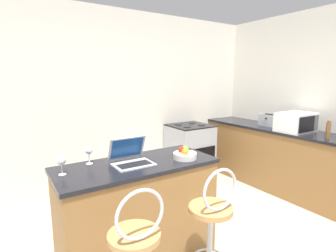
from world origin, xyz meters
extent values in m
cube|color=silver|center=(0.00, 2.28, 1.30)|extent=(12.00, 0.06, 2.60)
cube|color=olive|center=(-0.38, 0.69, 0.44)|extent=(1.36, 0.57, 0.89)
cube|color=black|center=(-0.38, 0.69, 0.91)|extent=(1.39, 0.60, 0.03)
cube|color=olive|center=(2.11, 0.88, 0.44)|extent=(0.59, 2.75, 0.89)
cube|color=black|center=(2.11, 0.88, 0.91)|extent=(0.62, 2.78, 0.03)
cylinder|color=#B7844C|center=(-0.70, 0.09, 0.67)|extent=(0.34, 0.34, 0.04)
torus|color=silver|center=(-0.70, -0.01, 0.86)|extent=(0.32, 0.02, 0.32)
cylinder|color=silver|center=(-0.06, 0.09, 0.33)|extent=(0.04, 0.04, 0.65)
cylinder|color=#B7844C|center=(-0.06, 0.09, 0.67)|extent=(0.34, 0.34, 0.04)
torus|color=silver|center=(-0.06, -0.01, 0.86)|extent=(0.32, 0.02, 0.32)
cube|color=#B7BABF|center=(-0.43, 0.66, 0.93)|extent=(0.33, 0.23, 0.01)
cube|color=black|center=(-0.43, 0.64, 0.94)|extent=(0.28, 0.13, 0.00)
cube|color=#B7BABF|center=(-0.43, 0.79, 1.04)|extent=(0.33, 0.09, 0.21)
cube|color=#19478C|center=(-0.43, 0.78, 1.05)|extent=(0.29, 0.08, 0.18)
cube|color=white|center=(2.07, 0.75, 1.06)|extent=(0.50, 0.36, 0.26)
cube|color=black|center=(2.03, 0.56, 1.06)|extent=(0.35, 0.01, 0.21)
cube|color=#4C4C51|center=(2.25, 0.56, 1.06)|extent=(0.10, 0.01, 0.21)
cube|color=#9EA3A8|center=(2.13, 1.21, 1.01)|extent=(0.16, 0.30, 0.18)
cube|color=black|center=(2.10, 1.21, 1.10)|extent=(0.04, 0.21, 0.00)
cube|color=black|center=(2.17, 1.21, 1.10)|extent=(0.04, 0.21, 0.00)
cube|color=black|center=(2.04, 1.21, 1.05)|extent=(0.02, 0.02, 0.02)
cube|color=#9EA3A8|center=(1.16, 1.94, 0.45)|extent=(0.62, 0.59, 0.90)
cube|color=black|center=(1.16, 1.64, 0.42)|extent=(0.53, 0.01, 0.41)
cube|color=black|center=(1.16, 1.94, 0.91)|extent=(0.62, 0.59, 0.02)
cylinder|color=black|center=(1.02, 1.82, 0.93)|extent=(0.11, 0.11, 0.01)
cylinder|color=black|center=(1.29, 1.82, 0.93)|extent=(0.11, 0.11, 0.01)
cylinder|color=black|center=(1.02, 2.05, 0.93)|extent=(0.11, 0.11, 0.01)
cylinder|color=black|center=(1.29, 2.05, 0.93)|extent=(0.11, 0.11, 0.01)
cylinder|color=silver|center=(0.05, 0.57, 0.95)|extent=(0.21, 0.21, 0.05)
sphere|color=red|center=(0.04, 0.61, 1.00)|extent=(0.07, 0.07, 0.07)
sphere|color=orange|center=(0.02, 0.54, 1.00)|extent=(0.06, 0.06, 0.06)
sphere|color=#66B233|center=(0.07, 0.60, 1.00)|extent=(0.07, 0.07, 0.07)
cylinder|color=silver|center=(-0.74, 0.89, 0.93)|extent=(0.06, 0.06, 0.00)
cylinder|color=silver|center=(-0.74, 0.89, 0.97)|extent=(0.01, 0.01, 0.09)
sphere|color=silver|center=(-0.74, 0.89, 1.05)|extent=(0.07, 0.07, 0.07)
cylinder|color=silver|center=(-0.99, 0.75, 0.93)|extent=(0.06, 0.06, 0.00)
cylinder|color=silver|center=(-0.99, 0.75, 0.97)|extent=(0.01, 0.01, 0.08)
sphere|color=silver|center=(-0.99, 0.75, 1.04)|extent=(0.07, 0.07, 0.07)
cylinder|color=brown|center=(1.99, 0.28, 1.03)|extent=(0.05, 0.05, 0.20)
sphere|color=brown|center=(1.99, 0.28, 1.14)|extent=(0.04, 0.04, 0.04)
camera|label=1|loc=(-1.34, -1.29, 1.65)|focal=28.00mm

